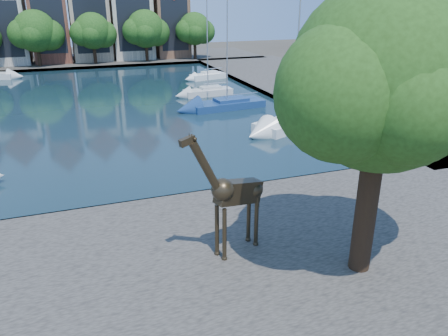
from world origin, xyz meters
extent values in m
plane|color=#38332B|center=(0.00, 0.00, 0.00)|extent=(160.00, 160.00, 0.00)
cube|color=black|center=(0.00, 24.00, 0.04)|extent=(38.00, 50.00, 0.08)
cube|color=#514D46|center=(0.00, -7.00, 0.25)|extent=(50.00, 14.00, 0.50)
cube|color=#514D46|center=(0.00, 56.00, 0.25)|extent=(60.00, 16.00, 0.50)
cube|color=#514D46|center=(25.00, 24.00, 0.25)|extent=(14.00, 52.00, 0.50)
cylinder|color=#332114|center=(7.50, -9.00, 3.25)|extent=(0.80, 0.80, 5.50)
sphere|color=#214112|center=(7.50, -9.00, 7.92)|extent=(6.40, 6.40, 6.40)
sphere|color=#214112|center=(9.42, -8.70, 7.28)|extent=(4.80, 4.80, 4.80)
sphere|color=#214112|center=(5.74, -9.40, 7.60)|extent=(4.48, 4.48, 4.48)
cube|color=beige|center=(-10.50, 56.00, 5.75)|extent=(6.37, 9.00, 10.50)
cube|color=black|center=(-10.50, 51.52, 5.75)|extent=(5.20, 0.05, 7.88)
cube|color=brown|center=(-4.00, 56.00, 7.00)|extent=(5.39, 9.00, 13.00)
cube|color=black|center=(-4.00, 51.52, 7.00)|extent=(4.40, 0.05, 9.75)
cube|color=tan|center=(2.00, 56.00, 6.25)|extent=(5.88, 9.00, 11.50)
cube|color=black|center=(2.00, 51.52, 6.25)|extent=(4.80, 0.05, 8.62)
cube|color=beige|center=(8.50, 56.00, 6.50)|extent=(6.37, 9.00, 12.00)
cube|color=black|center=(8.50, 51.52, 6.50)|extent=(5.20, 0.05, 9.00)
cube|color=brown|center=(15.00, 56.00, 5.75)|extent=(5.39, 9.00, 10.50)
cube|color=black|center=(15.00, 51.52, 5.75)|extent=(4.40, 0.05, 7.88)
cylinder|color=#332114|center=(-6.00, 50.50, 2.10)|extent=(0.50, 0.50, 3.20)
sphere|color=#173D11|center=(-6.00, 50.50, 5.50)|extent=(6.00, 6.00, 6.00)
sphere|color=#173D11|center=(-4.20, 50.80, 4.90)|extent=(4.50, 4.50, 4.50)
sphere|color=#173D11|center=(-7.65, 50.10, 5.20)|extent=(4.20, 4.20, 4.20)
cylinder|color=#332114|center=(2.00, 50.50, 2.10)|extent=(0.50, 0.50, 3.20)
sphere|color=#173D11|center=(2.00, 50.50, 5.32)|extent=(5.40, 5.40, 5.40)
sphere|color=#173D11|center=(3.62, 50.80, 4.78)|extent=(4.05, 4.05, 4.05)
sphere|color=#173D11|center=(0.51, 50.10, 5.05)|extent=(3.78, 3.78, 3.78)
cylinder|color=#332114|center=(10.00, 50.50, 2.10)|extent=(0.50, 0.50, 3.20)
sphere|color=#173D11|center=(10.00, 50.50, 5.44)|extent=(5.80, 5.80, 5.80)
sphere|color=#173D11|center=(11.74, 50.80, 4.86)|extent=(4.35, 4.35, 4.35)
sphere|color=#173D11|center=(8.40, 50.10, 5.15)|extent=(4.06, 4.06, 4.06)
cylinder|color=#332114|center=(18.00, 50.50, 2.10)|extent=(0.50, 0.50, 3.20)
sphere|color=#173D11|center=(18.00, 50.50, 5.26)|extent=(5.20, 5.20, 5.20)
sphere|color=#173D11|center=(19.56, 50.80, 4.74)|extent=(3.90, 3.90, 3.90)
sphere|color=#173D11|center=(16.57, 50.10, 5.00)|extent=(3.64, 3.64, 3.64)
cylinder|color=#322819|center=(2.71, -6.73, 1.63)|extent=(0.17, 0.17, 2.27)
cylinder|color=#322819|center=(2.55, -6.28, 1.63)|extent=(0.17, 0.17, 2.27)
cylinder|color=#322819|center=(4.34, -6.14, 1.63)|extent=(0.17, 0.17, 2.27)
cylinder|color=#322819|center=(4.18, -5.69, 1.63)|extent=(0.17, 0.17, 2.27)
cube|color=#322819|center=(3.50, -6.19, 3.15)|extent=(2.27, 1.31, 1.33)
cylinder|color=#322819|center=(1.98, -6.74, 4.62)|extent=(1.48, 0.80, 2.35)
cube|color=#322819|center=(1.25, -7.01, 5.78)|extent=(0.66, 0.40, 0.36)
cube|color=white|center=(15.00, 10.51, 0.57)|extent=(7.91, 5.43, 0.99)
cube|color=white|center=(15.00, 10.51, 0.90)|extent=(3.74, 3.01, 0.55)
cylinder|color=#B2B2B7|center=(15.00, 10.51, 6.12)|extent=(0.13, 0.13, 10.53)
cube|color=navy|center=(12.00, 18.52, 0.51)|extent=(7.53, 3.31, 0.86)
cube|color=navy|center=(12.00, 18.52, 0.80)|extent=(3.36, 2.11, 0.48)
cylinder|color=#B2B2B7|center=(12.00, 18.52, 6.20)|extent=(0.11, 0.11, 10.90)
cube|color=silver|center=(12.00, 24.65, 0.53)|extent=(5.41, 2.27, 0.89)
cube|color=silver|center=(12.00, 24.65, 0.82)|extent=(2.40, 1.48, 0.50)
cylinder|color=#B2B2B7|center=(12.00, 24.65, 5.87)|extent=(0.12, 0.12, 10.19)
cube|color=white|center=(15.00, 34.17, 0.53)|extent=(4.95, 2.66, 0.91)
cube|color=white|center=(15.00, 34.17, 0.83)|extent=(2.26, 1.59, 0.50)
cylinder|color=#B2B2B7|center=(15.00, 34.17, 5.15)|extent=(0.12, 0.12, 8.74)
camera|label=1|loc=(-2.35, -20.88, 10.47)|focal=35.00mm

